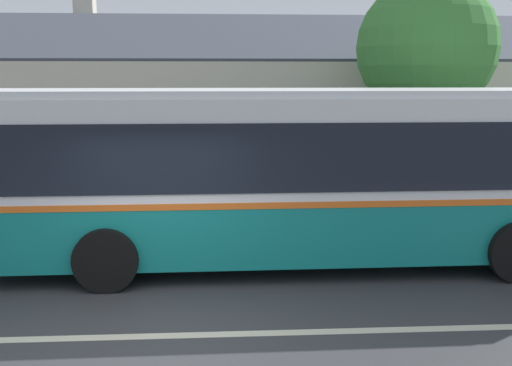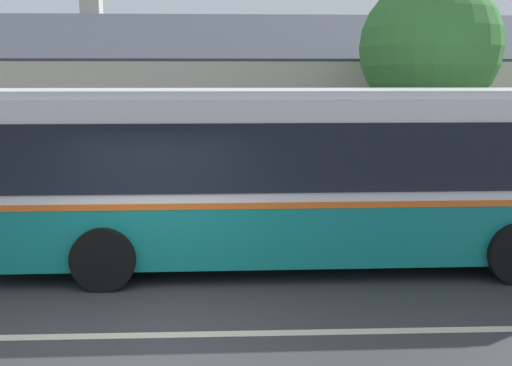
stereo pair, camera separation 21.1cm
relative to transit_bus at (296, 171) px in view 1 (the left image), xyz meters
The scene contains 7 objects.
ground_plane 4.00m from the transit_bus, 127.21° to the right, with size 300.00×300.00×0.00m, color #38383A.
sidewalk_far 4.11m from the transit_bus, 125.42° to the left, with size 60.00×3.00×0.15m, color #9E9E99.
lane_divider_stripe 4.00m from the transit_bus, 127.21° to the right, with size 60.00×0.16×0.01m, color beige.
community_building 11.15m from the transit_bus, 92.80° to the left, with size 21.33×10.86×6.43m.
transit_bus is the anchor object (origin of this frame).
bench_down_street 4.78m from the transit_bus, 143.22° to the left, with size 1.71×0.51×0.94m.
street_tree_primary 5.77m from the transit_bus, 47.30° to the left, with size 3.31×3.31×5.59m.
Camera 1 is at (0.93, -6.85, 3.27)m, focal length 40.00 mm.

